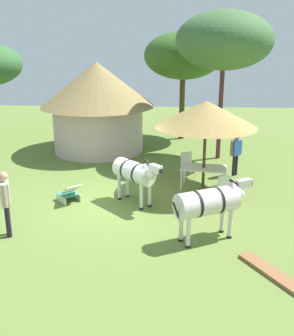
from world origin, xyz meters
name	(u,v)px	position (x,y,z in m)	size (l,w,h in m)	color
ground_plane	(114,203)	(0.00, 0.00, 0.00)	(36.00, 36.00, 0.00)	olive
thatched_hut	(97,102)	(-1.45, 6.08, 2.18)	(4.98, 4.98, 3.92)	beige
shade_umbrella	(206,114)	(2.88, 1.49, 2.56)	(3.35, 3.35, 2.98)	#48311F
patio_dining_table	(204,170)	(2.88, 1.49, 0.66)	(1.64, 1.10, 0.74)	silver
patio_chair_near_hut	(187,163)	(2.39, 2.69, 0.52)	(0.57, 0.56, 0.90)	silver
patio_chair_west_end	(223,186)	(3.37, 0.30, 0.52)	(0.57, 0.56, 0.90)	silver
guest_beside_umbrella	(236,151)	(4.16, 2.89, 0.94)	(0.45, 0.43, 1.57)	black
standing_watcher	(5,198)	(-2.45, -2.29, 1.06)	(0.37, 0.59, 1.76)	black
striped_lounge_chair	(69,194)	(-1.41, 0.07, 0.26)	(0.91, 0.95, 0.64)	teal
zebra_nearest_camera	(135,173)	(0.67, 0.03, 1.00)	(1.61, 1.62, 1.55)	silver
zebra_by_umbrella	(209,202)	(2.70, -2.21, 1.02)	(2.09, 1.32, 1.55)	silver
acacia_tree_behind_hut	(224,41)	(3.79, 5.13, 4.78)	(3.82, 3.82, 5.94)	#582C32
acacia_tree_far_lawn	(183,56)	(2.33, 8.52, 4.05)	(3.75, 3.75, 5.19)	#4E3B19
brick_patio_kerb	(289,284)	(4.22, -4.21, 0.04)	(2.80, 0.36, 0.08)	#92603B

